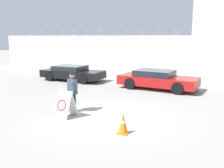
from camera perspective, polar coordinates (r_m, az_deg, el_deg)
The scene contains 7 objects.
ground_plane at distance 10.00m, azimuth -0.98°, elevation -7.60°, with size 90.00×90.00×0.00m, color gray.
perimeter_wall at distance 20.09m, azimuth 14.15°, elevation 6.11°, with size 36.00×0.30×3.69m.
barricade_sign at distance 10.07m, azimuth -10.75°, elevation -4.54°, with size 0.73×0.81×1.06m.
security_guard at distance 10.62m, azimuth -9.06°, elevation -1.48°, with size 0.60×0.47×1.67m.
traffic_cone_near at distance 8.31m, azimuth 2.57°, elevation -9.01°, with size 0.37×0.37×0.69m.
parked_car_front_coupe at distance 18.33m, azimuth -9.09°, elevation 2.57°, with size 4.60×2.05×1.09m.
parked_car_rear_sedan at distance 15.39m, azimuth 10.29°, elevation 1.08°, with size 4.78×2.14×1.15m.
Camera 1 is at (4.45, -8.38, 3.15)m, focal length 40.00 mm.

